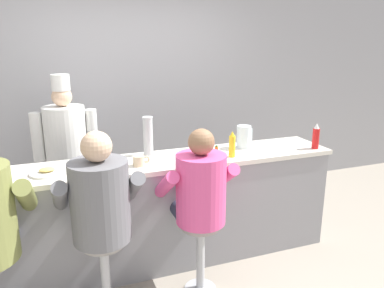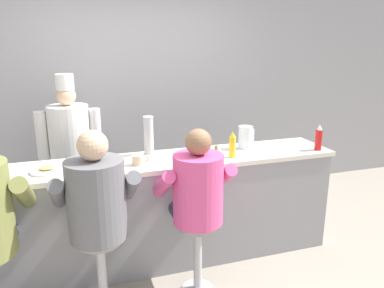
{
  "view_description": "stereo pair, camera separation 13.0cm",
  "coord_description": "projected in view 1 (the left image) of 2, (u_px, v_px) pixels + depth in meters",
  "views": [
    {
      "loc": [
        -0.82,
        -2.67,
        1.95
      ],
      "look_at": [
        0.26,
        0.25,
        1.08
      ],
      "focal_mm": 35.0,
      "sensor_mm": 36.0,
      "label": 1
    },
    {
      "loc": [
        -0.7,
        -2.71,
        1.95
      ],
      "look_at": [
        0.26,
        0.25,
        1.08
      ],
      "focal_mm": 35.0,
      "sensor_mm": 36.0,
      "label": 2
    }
  ],
  "objects": [
    {
      "name": "diner_counter",
      "position": [
        163.0,
        211.0,
        3.33
      ],
      "size": [
        3.13,
        0.56,
        0.96
      ],
      "color": "gray",
      "rests_on": "ground_plane"
    },
    {
      "name": "breakfast_plate",
      "position": [
        47.0,
        172.0,
        2.85
      ],
      "size": [
        0.26,
        0.26,
        0.05
      ],
      "color": "white",
      "rests_on": "diner_counter"
    },
    {
      "name": "ketchup_bottle_red",
      "position": [
        316.0,
        137.0,
        3.5
      ],
      "size": [
        0.06,
        0.06,
        0.24
      ],
      "color": "red",
      "rests_on": "diner_counter"
    },
    {
      "name": "ground_plane",
      "position": [
        174.0,
        276.0,
        3.21
      ],
      "size": [
        20.0,
        20.0,
        0.0
      ],
      "primitive_type": "plane",
      "color": "#9E9384"
    },
    {
      "name": "water_pitcher_clear",
      "position": [
        244.0,
        137.0,
        3.53
      ],
      "size": [
        0.16,
        0.14,
        0.21
      ],
      "color": "silver",
      "rests_on": "diner_counter"
    },
    {
      "name": "coffee_mug_tan",
      "position": [
        139.0,
        161.0,
        3.03
      ],
      "size": [
        0.14,
        0.1,
        0.08
      ],
      "color": "beige",
      "rests_on": "diner_counter"
    },
    {
      "name": "wall_back",
      "position": [
        128.0,
        93.0,
        4.42
      ],
      "size": [
        10.0,
        0.06,
        2.7
      ],
      "color": "#99999E",
      "rests_on": "ground_plane"
    },
    {
      "name": "cook_in_whites_near",
      "position": [
        67.0,
        148.0,
        3.78
      ],
      "size": [
        0.64,
        0.41,
        1.63
      ],
      "color": "#232328",
      "rests_on": "ground_plane"
    },
    {
      "name": "diner_seated_grey",
      "position": [
        100.0,
        204.0,
        2.58
      ],
      "size": [
        0.61,
        0.6,
        1.38
      ],
      "color": "#B2B5BA",
      "rests_on": "ground_plane"
    },
    {
      "name": "diner_seated_pink",
      "position": [
        199.0,
        193.0,
        2.83
      ],
      "size": [
        0.57,
        0.57,
        1.34
      ],
      "color": "#B2B5BA",
      "rests_on": "ground_plane"
    },
    {
      "name": "hot_sauce_bottle_orange",
      "position": [
        216.0,
        153.0,
        3.16
      ],
      "size": [
        0.03,
        0.03,
        0.13
      ],
      "color": "orange",
      "rests_on": "diner_counter"
    },
    {
      "name": "mustard_bottle_yellow",
      "position": [
        232.0,
        145.0,
        3.25
      ],
      "size": [
        0.06,
        0.06,
        0.23
      ],
      "color": "yellow",
      "rests_on": "diner_counter"
    },
    {
      "name": "cup_stack_steel",
      "position": [
        148.0,
        136.0,
        3.29
      ],
      "size": [
        0.09,
        0.09,
        0.34
      ],
      "color": "#B7BABF",
      "rests_on": "diner_counter"
    },
    {
      "name": "coffee_mug_white",
      "position": [
        190.0,
        156.0,
        3.14
      ],
      "size": [
        0.12,
        0.08,
        0.09
      ],
      "color": "white",
      "rests_on": "diner_counter"
    }
  ]
}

